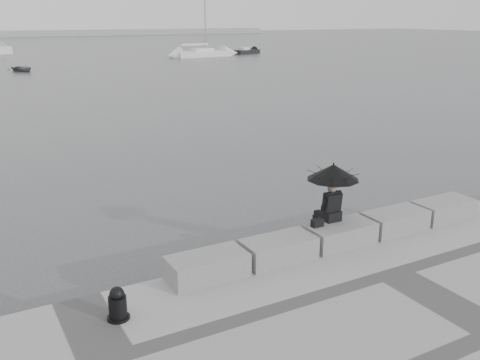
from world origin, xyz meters
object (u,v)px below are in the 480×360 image
small_motorboat (247,52)px  sailboat_right (203,53)px  mooring_bollard (118,306)px  dinghy (22,69)px  seated_person (333,179)px

small_motorboat → sailboat_right: bearing=179.7°
mooring_bollard → sailboat_right: bearing=63.5°
mooring_bollard → small_motorboat: size_ratio=0.13×
small_motorboat → dinghy: size_ratio=1.39×
sailboat_right → small_motorboat: sailboat_right is taller
small_motorboat → dinghy: small_motorboat is taller
seated_person → dinghy: bearing=92.0°
sailboat_right → dinghy: sailboat_right is taller
mooring_bollard → dinghy: size_ratio=0.19×
mooring_bollard → small_motorboat: mooring_bollard is taller
mooring_bollard → dinghy: mooring_bollard is taller
seated_person → small_motorboat: bearing=64.0°
sailboat_right → small_motorboat: size_ratio=2.76×
mooring_bollard → small_motorboat: 75.89m
small_motorboat → mooring_bollard: bearing=-139.0°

